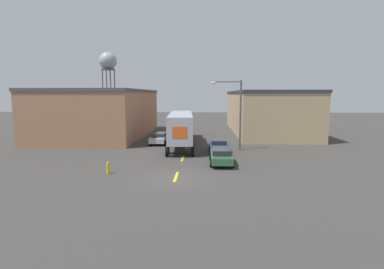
# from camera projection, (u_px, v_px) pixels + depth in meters

# --- Properties ---
(ground_plane) EXTENTS (160.00, 160.00, 0.00)m
(ground_plane) POSITION_uv_depth(u_px,v_px,m) (175.00, 179.00, 21.09)
(ground_plane) COLOR #3D3A38
(road_centerline) EXTENTS (0.20, 15.29, 0.01)m
(road_centerline) POSITION_uv_depth(u_px,v_px,m) (183.00, 158.00, 27.93)
(road_centerline) COLOR gold
(road_centerline) RESTS_ON ground_plane
(warehouse_left) EXTENTS (12.75, 21.32, 6.62)m
(warehouse_left) POSITION_uv_depth(u_px,v_px,m) (102.00, 113.00, 43.09)
(warehouse_left) COLOR #9E7051
(warehouse_left) RESTS_ON ground_plane
(warehouse_right) EXTENTS (10.27, 25.85, 6.47)m
(warehouse_right) POSITION_uv_depth(u_px,v_px,m) (265.00, 111.00, 47.87)
(warehouse_right) COLOR tan
(warehouse_right) RESTS_ON ground_plane
(semi_truck) EXTENTS (3.66, 15.59, 3.79)m
(semi_truck) POSITION_uv_depth(u_px,v_px,m) (181.00, 125.00, 35.25)
(semi_truck) COLOR #B21919
(semi_truck) RESTS_ON ground_plane
(parked_car_right_mid) EXTENTS (1.98, 4.78, 1.32)m
(parked_car_right_mid) POSITION_uv_depth(u_px,v_px,m) (218.00, 145.00, 31.07)
(parked_car_right_mid) COLOR navy
(parked_car_right_mid) RESTS_ON ground_plane
(parked_car_right_near) EXTENTS (1.98, 4.78, 1.32)m
(parked_car_right_near) POSITION_uv_depth(u_px,v_px,m) (221.00, 155.00, 25.76)
(parked_car_right_near) COLOR #2D5B38
(parked_car_right_near) RESTS_ON ground_plane
(parked_car_left_far) EXTENTS (1.98, 4.78, 1.32)m
(parked_car_left_far) POSITION_uv_depth(u_px,v_px,m) (159.00, 138.00, 36.33)
(parked_car_left_far) COLOR #B2B2B7
(parked_car_left_far) RESTS_ON ground_plane
(water_tower) EXTENTS (4.58, 4.58, 16.87)m
(water_tower) POSITION_uv_depth(u_px,v_px,m) (108.00, 63.00, 77.96)
(water_tower) COLOR #47474C
(water_tower) RESTS_ON ground_plane
(street_lamp) EXTENTS (3.23, 0.32, 7.38)m
(street_lamp) POSITION_uv_depth(u_px,v_px,m) (236.00, 109.00, 31.57)
(street_lamp) COLOR #4C4C51
(street_lamp) RESTS_ON ground_plane
(fire_hydrant) EXTENTS (0.22, 0.22, 0.90)m
(fire_hydrant) POSITION_uv_depth(u_px,v_px,m) (108.00, 168.00, 22.47)
(fire_hydrant) COLOR gold
(fire_hydrant) RESTS_ON ground_plane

